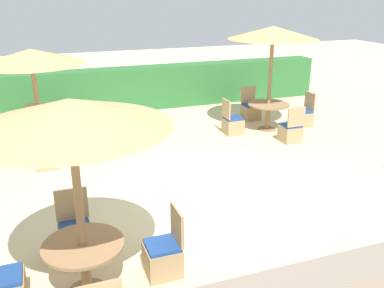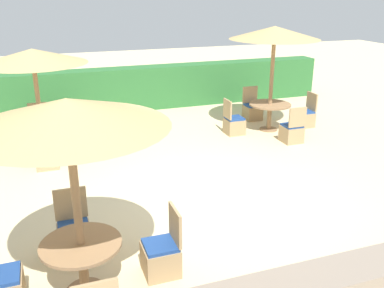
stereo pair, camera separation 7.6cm
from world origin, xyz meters
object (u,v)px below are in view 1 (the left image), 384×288
(patio_chair_back_right_west, at_px, (232,124))
(round_table_back_left, at_px, (41,131))
(patio_chair_back_left_north, at_px, (39,131))
(patio_chair_back_left_south, at_px, (46,157))
(patio_chair_back_right_north, at_px, (251,110))
(parasol_back_right, at_px, (273,33))
(patio_chair_back_left_west, at_px, (0,147))
(round_table_front_left, at_px, (84,255))
(patio_chair_front_left_east, at_px, (164,256))
(parasol_back_left, at_px, (31,57))
(parasol_front_left, at_px, (70,115))
(patio_chair_front_left_north, at_px, (76,237))
(round_table_back_right, at_px, (268,109))
(patio_chair_back_right_east, at_px, (303,117))
(patio_chair_back_right_south, at_px, (291,132))

(patio_chair_back_right_west, bearing_deg, round_table_back_left, -92.69)
(patio_chair_back_left_north, distance_m, patio_chair_back_left_south, 1.86)
(patio_chair_back_right_north, bearing_deg, round_table_back_left, 8.02)
(parasol_back_right, xyz_separation_m, patio_chair_back_right_north, (0.03, 1.04, -2.27))
(patio_chair_back_left_west, height_order, patio_chair_back_left_south, same)
(round_table_front_left, distance_m, patio_chair_back_left_south, 4.33)
(patio_chair_back_left_south, bearing_deg, patio_chair_front_left_east, -72.62)
(parasol_back_left, xyz_separation_m, parasol_back_right, (5.76, -0.23, 0.33))
(round_table_back_left, distance_m, patio_chair_back_left_west, 0.93)
(patio_chair_front_left_east, xyz_separation_m, round_table_back_left, (-1.37, 5.21, 0.28))
(parasol_front_left, bearing_deg, parasol_back_left, 93.86)
(round_table_back_left, bearing_deg, patio_chair_front_left_north, -85.78)
(parasol_back_left, distance_m, round_table_back_right, 5.99)
(round_table_back_right, bearing_deg, round_table_back_left, 177.74)
(patio_chair_back_right_east, distance_m, patio_chair_back_right_north, 1.51)
(parasol_front_left, bearing_deg, patio_chair_back_right_south, 36.14)
(patio_chair_back_right_east, xyz_separation_m, patio_chair_back_right_west, (-2.11, 0.05, 0.00))
(patio_chair_back_left_west, bearing_deg, patio_chair_back_right_north, 96.93)
(parasol_front_left, bearing_deg, patio_chair_back_right_north, 48.21)
(round_table_back_left, height_order, patio_chair_back_left_north, patio_chair_back_left_north)
(round_table_back_right, bearing_deg, patio_chair_back_left_north, 169.02)
(patio_chair_back_right_south, bearing_deg, patio_chair_front_left_north, -150.83)
(patio_chair_front_left_north, bearing_deg, round_table_front_left, 92.14)
(patio_chair_back_left_south, xyz_separation_m, parasol_back_right, (5.71, 0.73, 2.27))
(patio_chair_front_left_east, height_order, patio_chair_back_left_south, same)
(patio_chair_back_right_west, bearing_deg, parasol_front_left, -40.88)
(patio_chair_front_left_east, relative_size, patio_chair_back_right_south, 1.00)
(patio_chair_back_left_west, xyz_separation_m, parasol_back_right, (6.65, -0.23, 2.27))
(parasol_back_left, bearing_deg, round_table_back_left, 45.00)
(parasol_back_left, bearing_deg, patio_chair_back_right_south, -12.46)
(round_table_back_right, bearing_deg, patio_chair_back_right_south, -87.20)
(patio_chair_back_right_north, distance_m, patio_chair_back_right_south, 2.10)
(parasol_back_left, xyz_separation_m, patio_chair_back_right_south, (5.81, -1.28, -1.95))
(patio_chair_back_right_south, bearing_deg, patio_chair_back_left_west, 169.13)
(parasol_back_right, bearing_deg, patio_chair_front_left_east, -131.30)
(patio_chair_back_left_north, relative_size, parasol_back_right, 0.34)
(round_table_back_left, distance_m, patio_chair_back_left_north, 0.94)
(patio_chair_back_left_south, distance_m, patio_chair_back_right_east, 6.82)
(patio_chair_back_right_west, relative_size, patio_chair_back_right_south, 1.00)
(round_table_front_left, bearing_deg, patio_chair_back_left_west, 103.31)
(round_table_back_left, height_order, patio_chair_back_right_south, patio_chair_back_right_south)
(round_table_back_left, distance_m, round_table_back_right, 5.76)
(parasol_back_right, distance_m, patio_chair_back_right_north, 2.50)
(patio_chair_back_left_south, relative_size, patio_chair_back_right_south, 1.00)
(round_table_back_left, bearing_deg, round_table_back_right, -2.26)
(round_table_back_left, bearing_deg, round_table_front_left, -86.14)
(patio_chair_back_left_south, relative_size, patio_chair_back_right_north, 1.00)
(parasol_front_left, relative_size, round_table_back_left, 2.64)
(round_table_back_left, height_order, round_table_back_right, round_table_back_right)
(parasol_front_left, relative_size, patio_chair_back_left_south, 2.69)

